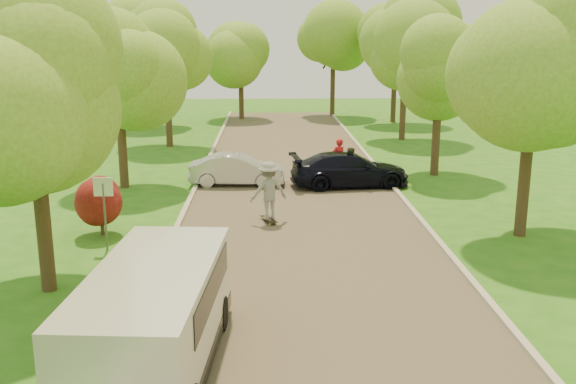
{
  "coord_description": "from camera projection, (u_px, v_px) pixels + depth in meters",
  "views": [
    {
      "loc": [
        -1.1,
        -13.97,
        6.11
      ],
      "look_at": [
        -0.46,
        5.65,
        1.3
      ],
      "focal_mm": 40.0,
      "sensor_mm": 36.0,
      "label": 1
    }
  ],
  "objects": [
    {
      "name": "tree_bg_a",
      "position": [
        151.0,
        48.0,
        42.63
      ],
      "size": [
        5.12,
        5.0,
        7.72
      ],
      "color": "#382619",
      "rests_on": "ground"
    },
    {
      "name": "tree_l_midb",
      "position": [
        123.0,
        75.0,
        25.39
      ],
      "size": [
        4.3,
        4.2,
        6.62
      ],
      "color": "#382619",
      "rests_on": "ground"
    },
    {
      "name": "minivan",
      "position": [
        155.0,
        317.0,
        11.82
      ],
      "size": [
        2.51,
        5.54,
        2.01
      ],
      "rotation": [
        0.0,
        0.0,
        -0.08
      ],
      "color": "silver",
      "rests_on": "ground"
    },
    {
      "name": "ground",
      "position": [
        315.0,
        303.0,
        15.05
      ],
      "size": [
        100.0,
        100.0,
        0.0
      ],
      "primitive_type": "plane",
      "color": "#286718",
      "rests_on": "ground"
    },
    {
      "name": "street_sign",
      "position": [
        104.0,
        198.0,
        18.38
      ],
      "size": [
        0.55,
        0.06,
        2.17
      ],
      "color": "#59595E",
      "rests_on": "ground"
    },
    {
      "name": "curb_left",
      "position": [
        184.0,
        211.0,
        22.67
      ],
      "size": [
        0.18,
        60.0,
        0.12
      ],
      "primitive_type": "cube",
      "color": "#B2AD9E",
      "rests_on": "ground"
    },
    {
      "name": "curb_right",
      "position": [
        412.0,
        209.0,
        22.93
      ],
      "size": [
        0.18,
        60.0,
        0.12
      ],
      "primitive_type": "cube",
      "color": "#B2AD9E",
      "rests_on": "ground"
    },
    {
      "name": "tree_bg_c",
      "position": [
        243.0,
        51.0,
        46.77
      ],
      "size": [
        4.92,
        4.8,
        7.33
      ],
      "color": "#382619",
      "rests_on": "ground"
    },
    {
      "name": "tree_r_far",
      "position": [
        410.0,
        40.0,
        37.19
      ],
      "size": [
        5.33,
        5.2,
        8.34
      ],
      "color": "#382619",
      "rests_on": "ground"
    },
    {
      "name": "tree_l_far",
      "position": [
        169.0,
        47.0,
        34.9
      ],
      "size": [
        4.92,
        4.8,
        7.79
      ],
      "color": "#382619",
      "rests_on": "ground"
    },
    {
      "name": "person_striped",
      "position": [
        338.0,
        159.0,
        27.92
      ],
      "size": [
        0.75,
        0.63,
        1.77
      ],
      "primitive_type": "imported",
      "rotation": [
        0.0,
        0.0,
        3.52
      ],
      "color": "red",
      "rests_on": "ground"
    },
    {
      "name": "silver_sedan",
      "position": [
        237.0,
        170.0,
        26.74
      ],
      "size": [
        4.0,
        1.53,
        1.3
      ],
      "primitive_type": "imported",
      "rotation": [
        0.0,
        0.0,
        1.53
      ],
      "color": "#B8B7BC",
      "rests_on": "ground"
    },
    {
      "name": "tree_r_midb",
      "position": [
        445.0,
        64.0,
        27.69
      ],
      "size": [
        4.51,
        4.4,
        7.01
      ],
      "color": "#382619",
      "rests_on": "ground"
    },
    {
      "name": "tree_r_mida",
      "position": [
        543.0,
        55.0,
        18.81
      ],
      "size": [
        5.13,
        5.0,
        7.95
      ],
      "color": "#382619",
      "rests_on": "ground"
    },
    {
      "name": "person_olive",
      "position": [
        350.0,
        167.0,
        26.39
      ],
      "size": [
        0.83,
        0.66,
        1.65
      ],
      "primitive_type": "imported",
      "rotation": [
        0.0,
        0.0,
        3.09
      ],
      "color": "#303620",
      "rests_on": "ground"
    },
    {
      "name": "dark_sedan",
      "position": [
        350.0,
        170.0,
        26.48
      ],
      "size": [
        5.08,
        2.5,
        1.42
      ],
      "primitive_type": "imported",
      "rotation": [
        0.0,
        0.0,
        1.68
      ],
      "color": "black",
      "rests_on": "ground"
    },
    {
      "name": "tree_bg_b",
      "position": [
        399.0,
        44.0,
        45.06
      ],
      "size": [
        5.12,
        5.0,
        7.95
      ],
      "color": "#382619",
      "rests_on": "ground"
    },
    {
      "name": "skateboarder",
      "position": [
        269.0,
        190.0,
        21.26
      ],
      "size": [
        1.43,
        1.1,
        1.94
      ],
      "primitive_type": "imported",
      "rotation": [
        0.0,
        0.0,
        3.49
      ],
      "color": "gray",
      "rests_on": "longboard"
    },
    {
      "name": "longboard",
      "position": [
        269.0,
        219.0,
        21.5
      ],
      "size": [
        0.6,
        1.03,
        0.12
      ],
      "rotation": [
        0.0,
        0.0,
        3.49
      ],
      "color": "black",
      "rests_on": "ground"
    },
    {
      "name": "tree_l_mida",
      "position": [
        39.0,
        77.0,
        14.59
      ],
      "size": [
        4.71,
        4.6,
        7.39
      ],
      "color": "#382619",
      "rests_on": "ground"
    },
    {
      "name": "road",
      "position": [
        299.0,
        212.0,
        22.81
      ],
      "size": [
        8.0,
        60.0,
        0.01
      ],
      "primitive_type": "cube",
      "color": "#4C4438",
      "rests_on": "ground"
    },
    {
      "name": "red_shrub",
      "position": [
        101.0,
        201.0,
        19.93
      ],
      "size": [
        1.7,
        1.7,
        1.95
      ],
      "color": "#382619",
      "rests_on": "ground"
    },
    {
      "name": "tree_bg_d",
      "position": [
        336.0,
        46.0,
        48.87
      ],
      "size": [
        5.12,
        5.0,
        7.72
      ],
      "color": "#382619",
      "rests_on": "ground"
    }
  ]
}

